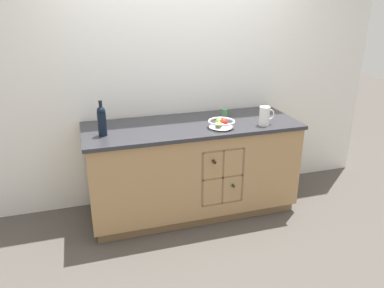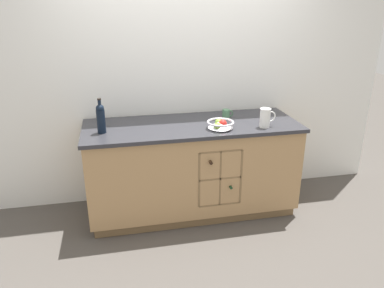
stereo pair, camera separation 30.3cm
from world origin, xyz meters
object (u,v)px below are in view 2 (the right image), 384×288
fruit_bowl (220,124)px  white_pitcher (265,117)px  standing_wine_bottle (101,118)px  ceramic_mug (226,114)px

fruit_bowl → white_pitcher: size_ratio=1.39×
standing_wine_bottle → fruit_bowl: bearing=-5.7°
fruit_bowl → ceramic_mug: bearing=63.5°
ceramic_mug → standing_wine_bottle: bearing=-171.3°
fruit_bowl → ceramic_mug: ceramic_mug is taller
fruit_bowl → standing_wine_bottle: 1.07m
ceramic_mug → standing_wine_bottle: 1.22m
standing_wine_bottle → white_pitcher: bearing=-5.8°
fruit_bowl → standing_wine_bottle: (-1.06, 0.11, 0.10)m
fruit_bowl → ceramic_mug: (0.14, 0.29, 0.00)m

